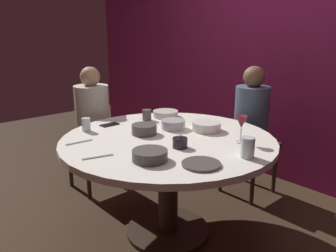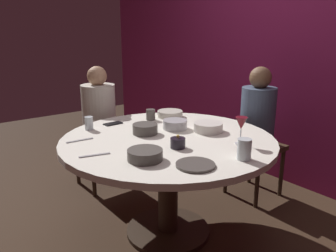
{
  "view_description": "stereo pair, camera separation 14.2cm",
  "coord_description": "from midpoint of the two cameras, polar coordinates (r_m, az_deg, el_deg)",
  "views": [
    {
      "loc": [
        1.6,
        -1.44,
        1.42
      ],
      "look_at": [
        0.0,
        0.0,
        0.8
      ],
      "focal_mm": 36.03,
      "sensor_mm": 36.0,
      "label": 1
    },
    {
      "loc": [
        1.7,
        -1.34,
        1.42
      ],
      "look_at": [
        0.0,
        0.0,
        0.8
      ],
      "focal_mm": 36.03,
      "sensor_mm": 36.0,
      "label": 2
    }
  ],
  "objects": [
    {
      "name": "cup_by_right_diner",
      "position": [
        1.93,
        11.29,
        -3.6
      ],
      "size": [
        0.08,
        0.08,
        0.12
      ],
      "primitive_type": "cylinder",
      "color": "silver",
      "rests_on": "dining_table"
    },
    {
      "name": "fork_near_plate",
      "position": [
        1.97,
        -13.85,
        -5.11
      ],
      "size": [
        0.06,
        0.18,
        0.01
      ],
      "primitive_type": "cube",
      "rotation": [
        0.0,
        0.0,
        -0.27
      ],
      "color": "#B7B7BC",
      "rests_on": "dining_table"
    },
    {
      "name": "dining_table",
      "position": [
        2.31,
        -1.76,
        -5.15
      ],
      "size": [
        1.44,
        1.44,
        0.72
      ],
      "color": "silver",
      "rests_on": "ground"
    },
    {
      "name": "wine_glass",
      "position": [
        2.16,
        10.5,
        0.46
      ],
      "size": [
        0.08,
        0.08,
        0.18
      ],
      "color": "silver",
      "rests_on": "dining_table"
    },
    {
      "name": "cup_near_candle",
      "position": [
        2.48,
        -15.27,
        0.21
      ],
      "size": [
        0.06,
        0.06,
        0.1
      ],
      "primitive_type": "cylinder",
      "color": "silver",
      "rests_on": "dining_table"
    },
    {
      "name": "ground_plane",
      "position": [
        2.58,
        -1.65,
        -17.44
      ],
      "size": [
        8.0,
        8.0,
        0.0
      ],
      "primitive_type": "plane",
      "color": "#382619"
    },
    {
      "name": "seated_diner_back",
      "position": [
        2.96,
        12.59,
        1.49
      ],
      "size": [
        0.4,
        0.4,
        1.14
      ],
      "rotation": [
        0.0,
        0.0,
        4.71
      ],
      "color": "#3F2D1E",
      "rests_on": "ground"
    },
    {
      "name": "cup_by_left_diner",
      "position": [
        2.7,
        -5.11,
        1.87
      ],
      "size": [
        0.07,
        0.07,
        0.09
      ],
      "primitive_type": "cylinder",
      "color": "#4C4742",
      "rests_on": "dining_table"
    },
    {
      "name": "bowl_salad_center",
      "position": [
        1.87,
        -5.27,
        -4.98
      ],
      "size": [
        0.2,
        0.2,
        0.06
      ],
      "primitive_type": "cylinder",
      "color": "#4C4742",
      "rests_on": "dining_table"
    },
    {
      "name": "cell_phone",
      "position": [
        2.61,
        -11.4,
        0.22
      ],
      "size": [
        0.07,
        0.14,
        0.01
      ],
      "primitive_type": "cube",
      "rotation": [
        0.0,
        0.0,
        3.15
      ],
      "color": "black",
      "rests_on": "dining_table"
    },
    {
      "name": "bowl_sauce_side",
      "position": [
        2.81,
        -1.87,
        2.08
      ],
      "size": [
        0.21,
        0.21,
        0.05
      ],
      "primitive_type": "cylinder",
      "color": "beige",
      "rests_on": "dining_table"
    },
    {
      "name": "knife_near_plate",
      "position": [
        2.25,
        -16.55,
        -2.65
      ],
      "size": [
        0.03,
        0.18,
        0.01
      ],
      "primitive_type": "cube",
      "rotation": [
        0.0,
        0.0,
        -0.08
      ],
      "color": "#B7B7BC",
      "rests_on": "dining_table"
    },
    {
      "name": "bowl_small_white",
      "position": [
        2.42,
        4.86,
        -0.07
      ],
      "size": [
        0.21,
        0.21,
        0.06
      ],
      "primitive_type": "cylinder",
      "color": "silver",
      "rests_on": "dining_table"
    },
    {
      "name": "bowl_serving_large",
      "position": [
        2.46,
        -0.77,
        0.27
      ],
      "size": [
        0.18,
        0.18,
        0.07
      ],
      "primitive_type": "cylinder",
      "color": "#B7B7BC",
      "rests_on": "dining_table"
    },
    {
      "name": "dinner_plate",
      "position": [
        1.81,
        3.41,
        -6.47
      ],
      "size": [
        0.21,
        0.21,
        0.01
      ],
      "primitive_type": "cylinder",
      "color": "#4C4742",
      "rests_on": "dining_table"
    },
    {
      "name": "seated_diner_left",
      "position": [
        3.08,
        -13.95,
        1.8
      ],
      "size": [
        0.4,
        0.4,
        1.12
      ],
      "rotation": [
        0.0,
        0.0,
        6.28
      ],
      "color": "#3F2D1E",
      "rests_on": "ground"
    },
    {
      "name": "back_wall",
      "position": [
        3.32,
        18.66,
        13.03
      ],
      "size": [
        6.0,
        0.1,
        2.6
      ],
      "primitive_type": "cube",
      "color": "maroon",
      "rests_on": "ground"
    },
    {
      "name": "candle_holder",
      "position": [
        2.06,
        0.08,
        -2.85
      ],
      "size": [
        0.09,
        0.09,
        0.08
      ],
      "color": "black",
      "rests_on": "dining_table"
    },
    {
      "name": "bowl_rice_portion",
      "position": [
        2.34,
        -5.78,
        -0.58
      ],
      "size": [
        0.17,
        0.17,
        0.07
      ],
      "primitive_type": "cylinder",
      "color": "#4C4742",
      "rests_on": "dining_table"
    }
  ]
}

